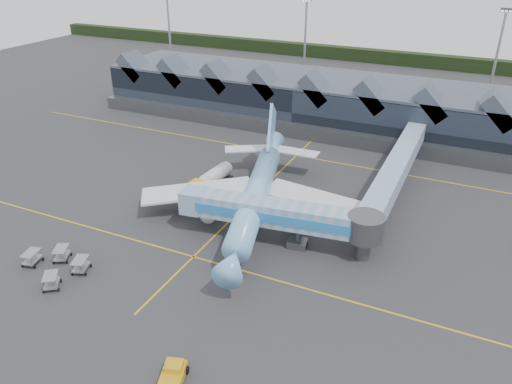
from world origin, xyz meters
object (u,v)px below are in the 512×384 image
at_px(fuel_truck, 212,179).
at_px(pushback_tug, 173,375).
at_px(main_airliner, 257,191).
at_px(jet_bridge, 290,217).

bearing_deg(fuel_truck, pushback_tug, -61.98).
xyz_separation_m(main_airliner, fuel_truck, (-9.75, 4.04, -1.84)).
bearing_deg(fuel_truck, main_airliner, -18.75).
relative_size(fuel_truck, pushback_tug, 2.52).
distance_m(main_airliner, fuel_truck, 10.72).
bearing_deg(jet_bridge, fuel_truck, 142.90).
distance_m(fuel_truck, pushback_tug, 38.28).
distance_m(main_airliner, jet_bridge, 9.10).
relative_size(main_airliner, jet_bridge, 1.46).
xyz_separation_m(main_airliner, jet_bridge, (7.17, -5.59, 0.52)).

